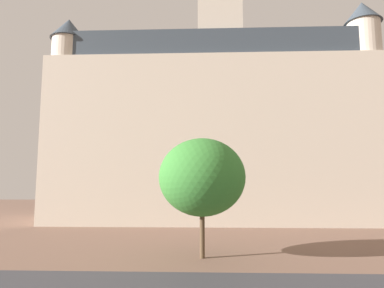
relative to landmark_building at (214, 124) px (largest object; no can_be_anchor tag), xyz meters
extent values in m
cube|color=beige|center=(-0.09, 0.19, -2.01)|extent=(29.79, 10.79, 14.65)
cube|color=#38424C|center=(-0.09, 0.19, 6.51)|extent=(27.41, 9.93, 2.40)
cube|color=beige|center=(0.64, 0.19, 6.09)|extent=(4.37, 4.37, 30.85)
cylinder|color=beige|center=(-13.49, -3.70, -0.99)|extent=(2.80, 2.80, 16.70)
cone|color=#38424C|center=(-13.49, -3.70, 8.36)|extent=(3.20, 3.20, 2.00)
cylinder|color=beige|center=(13.30, -3.70, -0.44)|extent=(2.80, 2.80, 17.79)
cone|color=#38424C|center=(13.30, -3.70, 9.45)|extent=(3.20, 3.20, 2.00)
cylinder|color=brown|center=(-1.07, -15.95, -8.26)|extent=(0.24, 0.24, 2.16)
ellipsoid|color=#387F33|center=(-1.07, -15.95, -5.48)|extent=(4.25, 4.25, 3.82)
camera|label=1|loc=(-0.94, -32.13, -5.76)|focal=30.64mm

